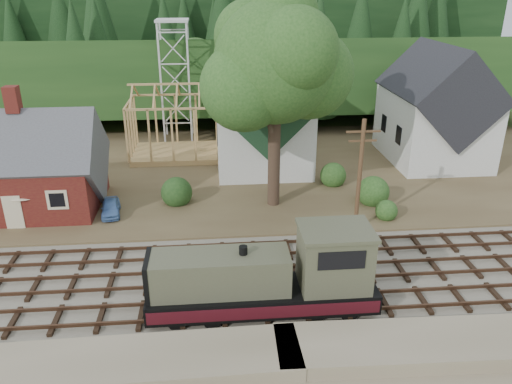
{
  "coord_description": "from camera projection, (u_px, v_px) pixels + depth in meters",
  "views": [
    {
      "loc": [
        -2.4,
        -24.25,
        15.9
      ],
      "look_at": [
        0.32,
        6.0,
        3.0
      ],
      "focal_mm": 35.0,
      "sensor_mm": 36.0,
      "label": 1
    }
  ],
  "objects": [
    {
      "name": "timber_frame",
      "position": [
        174.0,
        126.0,
        47.04
      ],
      "size": [
        8.2,
        6.2,
        6.99
      ],
      "color": "tan",
      "rests_on": "village_flat"
    },
    {
      "name": "church",
      "position": [
        261.0,
        110.0,
        44.83
      ],
      "size": [
        8.4,
        15.17,
        13.0
      ],
      "color": "silver",
      "rests_on": "village_flat"
    },
    {
      "name": "ground",
      "position": [
        260.0,
        281.0,
        28.65
      ],
      "size": [
        140.0,
        140.0,
        0.0
      ],
      "primitive_type": "plane",
      "color": "#384C1E",
      "rests_on": "ground"
    },
    {
      "name": "locomotive",
      "position": [
        271.0,
        279.0,
        25.12
      ],
      "size": [
        11.42,
        2.86,
        4.59
      ],
      "color": "black",
      "rests_on": "railroad_bed"
    },
    {
      "name": "big_tree",
      "position": [
        278.0,
        71.0,
        34.07
      ],
      "size": [
        10.9,
        8.4,
        14.7
      ],
      "color": "#38281E",
      "rests_on": "village_flat"
    },
    {
      "name": "railroad_bed",
      "position": [
        260.0,
        280.0,
        28.61
      ],
      "size": [
        64.0,
        11.0,
        0.16
      ],
      "primitive_type": "cube",
      "color": "#726B5B",
      "rests_on": "ground"
    },
    {
      "name": "telegraph_pole_near",
      "position": [
        360.0,
        176.0,
        32.33
      ],
      "size": [
        2.2,
        0.28,
        8.0
      ],
      "color": "#4C331E",
      "rests_on": "ground"
    },
    {
      "name": "patio_set",
      "position": [
        24.0,
        192.0,
        34.14
      ],
      "size": [
        2.35,
        2.35,
        2.61
      ],
      "color": "silver",
      "rests_on": "village_flat"
    },
    {
      "name": "car_blue",
      "position": [
        111.0,
        207.0,
        35.9
      ],
      "size": [
        1.7,
        3.32,
        1.08
      ],
      "primitive_type": "imported",
      "rotation": [
        0.0,
        0.0,
        0.14
      ],
      "color": "#5F8CCC",
      "rests_on": "village_flat"
    },
    {
      "name": "lattice_tower",
      "position": [
        174.0,
        44.0,
        49.9
      ],
      "size": [
        3.2,
        3.2,
        12.12
      ],
      "color": "silver",
      "rests_on": "village_flat"
    },
    {
      "name": "village_flat",
      "position": [
        241.0,
        169.0,
        45.09
      ],
      "size": [
        64.0,
        26.0,
        0.3
      ],
      "primitive_type": "cube",
      "color": "brown",
      "rests_on": "ground"
    },
    {
      "name": "hillside",
      "position": [
        230.0,
        109.0,
        67.15
      ],
      "size": [
        70.0,
        28.96,
        12.74
      ],
      "primitive_type": "cube",
      "rotation": [
        -0.17,
        0.0,
        0.0
      ],
      "color": "#1E3F19",
      "rests_on": "ground"
    },
    {
      "name": "farmhouse",
      "position": [
        435.0,
        111.0,
        45.64
      ],
      "size": [
        8.4,
        10.8,
        10.6
      ],
      "color": "silver",
      "rests_on": "village_flat"
    },
    {
      "name": "depot",
      "position": [
        26.0,
        170.0,
        36.15
      ],
      "size": [
        10.8,
        7.41,
        9.0
      ],
      "color": "#511215",
      "rests_on": "village_flat"
    },
    {
      "name": "ridge",
      "position": [
        226.0,
        86.0,
        81.82
      ],
      "size": [
        80.0,
        20.0,
        12.0
      ],
      "primitive_type": "cube",
      "color": "black",
      "rests_on": "ground"
    }
  ]
}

